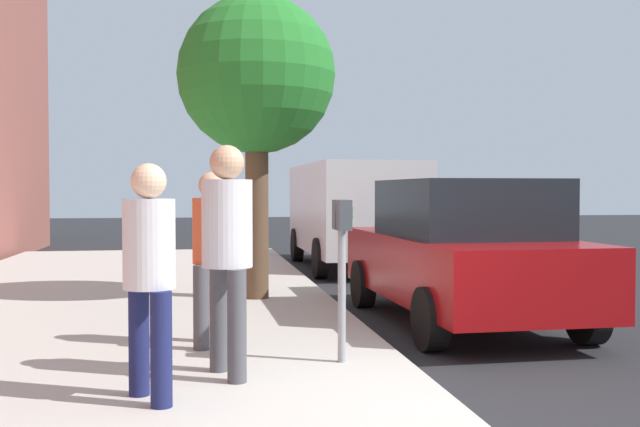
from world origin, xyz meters
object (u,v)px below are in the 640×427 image
parking_meter (342,245)px  pedestrian_bystander (149,263)px  parking_officer (212,245)px  parked_van_far (352,209)px  parked_sedan_near (462,251)px  pedestrian_at_meter (227,239)px  street_tree (257,78)px

parking_meter → pedestrian_bystander: 1.83m
parking_officer → parked_van_far: bearing=103.4°
parked_sedan_near → parked_van_far: size_ratio=0.85×
pedestrian_at_meter → pedestrian_bystander: 0.83m
pedestrian_at_meter → parked_van_far: bearing=53.5°
pedestrian_bystander → parked_van_far: bearing=41.9°
pedestrian_at_meter → parked_sedan_near: size_ratio=0.42×
parked_sedan_near → parked_van_far: 6.56m
parking_officer → parked_van_far: 8.59m
pedestrian_at_meter → street_tree: (4.25, -0.56, 1.93)m
parking_officer → parked_sedan_near: bearing=60.2°
pedestrian_bystander → parked_sedan_near: 4.81m
pedestrian_at_meter → parked_sedan_near: pedestrian_at_meter is taller
pedestrian_bystander → parked_sedan_near: bearing=14.6°
parking_meter → street_tree: 4.42m
parking_meter → street_tree: size_ratio=0.34×
parking_meter → parked_sedan_near: size_ratio=0.32×
parking_officer → parked_van_far: (8.03, -3.05, 0.14)m
parking_meter → pedestrian_bystander: size_ratio=0.84×
pedestrian_at_meter → parked_van_far: 9.69m
pedestrian_bystander → street_tree: bearing=48.4°
pedestrian_bystander → parking_officer: size_ratio=1.01×
parking_officer → parked_sedan_near: 3.40m
pedestrian_bystander → parked_sedan_near: (3.28, -3.51, -0.23)m
pedestrian_bystander → parking_meter: bearing=2.6°
pedestrian_at_meter → parked_van_far: size_ratio=0.36×
parking_officer → parking_meter: bearing=-3.3°
pedestrian_at_meter → parked_van_far: (9.23, -2.94, -0.00)m
pedestrian_bystander → parked_van_far: (9.82, -3.51, 0.13)m
pedestrian_at_meter → parking_officer: bearing=76.1°
parking_meter → pedestrian_bystander: bearing=121.0°
parked_sedan_near → street_tree: bearing=56.6°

